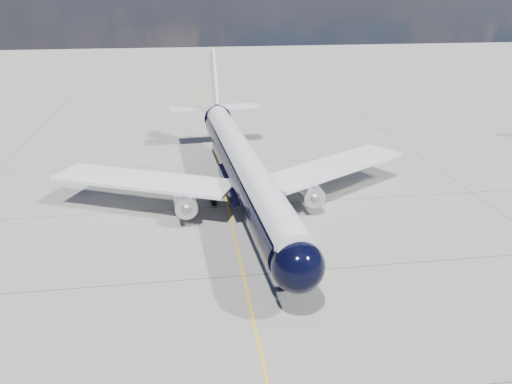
% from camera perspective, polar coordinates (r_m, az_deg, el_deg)
% --- Properties ---
extents(ground, '(320.00, 320.00, 0.00)m').
position_cam_1_polar(ground, '(61.96, -3.64, 0.21)').
color(ground, gray).
rests_on(ground, ground).
extents(taxiway_centerline, '(0.16, 160.00, 0.01)m').
position_cam_1_polar(taxiway_centerline, '(57.37, -3.23, -1.65)').
color(taxiway_centerline, yellow).
rests_on(taxiway_centerline, ground).
extents(main_airliner, '(42.62, 51.98, 15.01)m').
position_cam_1_polar(main_airliner, '(56.94, -1.63, 3.23)').
color(main_airliner, black).
rests_on(main_airliner, ground).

